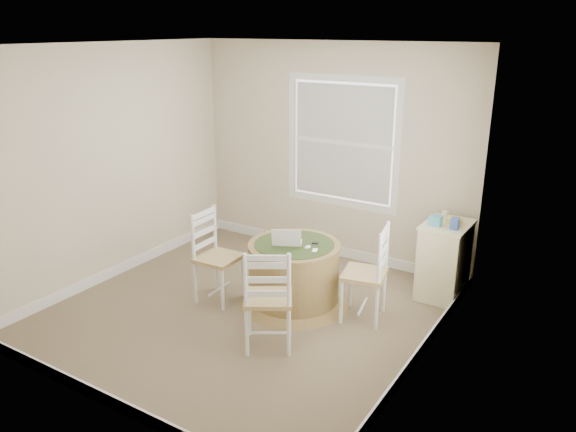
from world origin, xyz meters
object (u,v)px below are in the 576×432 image
Objects in this scene: corner_chest at (444,260)px; chair_left at (219,258)px; chair_near at (268,298)px; round_table at (294,271)px; chair_right at (364,274)px; laptop at (287,242)px.

chair_left is at bearing -144.88° from corner_chest.
chair_left is at bearing -58.81° from chair_near.
round_table is 1.18× the size of chair_right.
chair_near is 1.17× the size of corner_chest.
chair_left and chair_right have the same top height.
chair_left reaches higher than round_table.
laptop reaches higher than corner_chest.
chair_right is 2.53× the size of laptop.
chair_left and chair_near have the same top height.
chair_left is 1.00× the size of chair_near.
laptop is 1.69m from corner_chest.
chair_right is at bearing -118.85° from corner_chest.
round_table is 2.98× the size of laptop.
laptop is at bearing -163.93° from round_table.
chair_left is 1.00× the size of chair_right.
corner_chest is at bearing 138.26° from chair_right.
corner_chest is (1.02, 1.81, -0.07)m from chair_near.
chair_right is at bearing -10.84° from round_table.
laptop is (-0.79, -0.15, 0.22)m from chair_right.
chair_near is 2.08m from corner_chest.
round_table is 0.84m from chair_near.
chair_right reaches higher than corner_chest.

